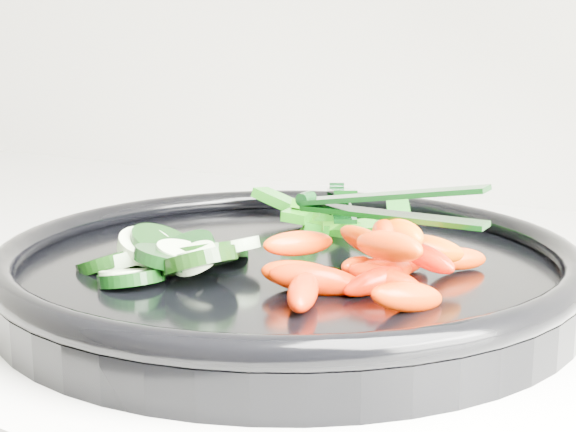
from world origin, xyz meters
The scene contains 6 objects.
veggie_tray centered at (0.09, 1.61, 0.95)m, with size 0.47×0.47×0.04m.
cucumber_pile centered at (0.04, 1.56, 0.96)m, with size 0.13×0.13×0.04m.
carrot_pile centered at (0.17, 1.59, 0.97)m, with size 0.12×0.16×0.05m.
pepper_pile centered at (0.06, 1.71, 0.96)m, with size 0.14×0.10×0.03m.
tong_carrot centered at (0.17, 1.59, 1.00)m, with size 0.11×0.02×0.02m.
tong_pepper centered at (0.08, 1.71, 0.98)m, with size 0.07×0.10×0.02m.
Camera 1 is at (0.37, 1.19, 1.09)m, focal length 50.00 mm.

